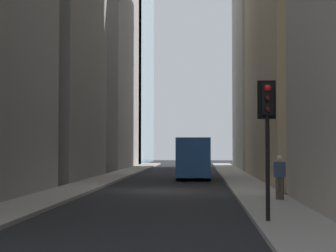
# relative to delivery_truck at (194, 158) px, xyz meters

# --- Properties ---
(ground_plane) EXTENTS (135.00, 135.00, 0.00)m
(ground_plane) POSITION_rel_delivery_truck_xyz_m (-10.51, 1.40, -1.46)
(ground_plane) COLOR black
(sidewalk_right) EXTENTS (90.00, 2.20, 0.14)m
(sidewalk_right) POSITION_rel_delivery_truck_xyz_m (-10.51, 5.90, -1.39)
(sidewalk_right) COLOR gray
(sidewalk_right) RESTS_ON ground_plane
(sidewalk_left) EXTENTS (90.00, 2.20, 0.14)m
(sidewalk_left) POSITION_rel_delivery_truck_xyz_m (-10.51, -3.10, -1.39)
(sidewalk_left) COLOR gray
(sidewalk_left) RESTS_ON ground_plane
(building_left_far) EXTENTS (16.13, 10.50, 27.61)m
(building_left_far) POSITION_rel_delivery_truck_xyz_m (18.84, -9.19, 12.35)
(building_left_far) COLOR gray
(building_left_far) RESTS_ON ground_plane
(building_right_far) EXTENTS (19.64, 10.00, 33.38)m
(building_right_far) POSITION_rel_delivery_truck_xyz_m (21.12, 12.00, 15.23)
(building_right_far) COLOR gray
(building_right_far) RESTS_ON ground_plane
(delivery_truck) EXTENTS (6.46, 2.25, 2.84)m
(delivery_truck) POSITION_rel_delivery_truck_xyz_m (0.00, 0.00, 0.00)
(delivery_truck) COLOR #285699
(delivery_truck) RESTS_ON ground_plane
(sedan_white) EXTENTS (4.30, 1.78, 1.42)m
(sedan_white) POSITION_rel_delivery_truck_xyz_m (6.54, 0.00, -0.80)
(sedan_white) COLOR silver
(sedan_white) RESTS_ON ground_plane
(traffic_light_foreground) EXTENTS (0.43, 0.52, 3.97)m
(traffic_light_foreground) POSITION_rel_delivery_truck_xyz_m (-23.05, -2.37, 1.60)
(traffic_light_foreground) COLOR black
(traffic_light_foreground) RESTS_ON sidewalk_left
(pedestrian) EXTENTS (0.26, 0.44, 1.75)m
(pedestrian) POSITION_rel_delivery_truck_xyz_m (-16.50, -3.62, -0.37)
(pedestrian) COLOR #473D33
(pedestrian) RESTS_ON sidewalk_left
(discarded_bottle) EXTENTS (0.07, 0.07, 0.27)m
(discarded_bottle) POSITION_rel_delivery_truck_xyz_m (-7.17, 5.31, -1.21)
(discarded_bottle) COLOR #999EA3
(discarded_bottle) RESTS_ON sidewalk_right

